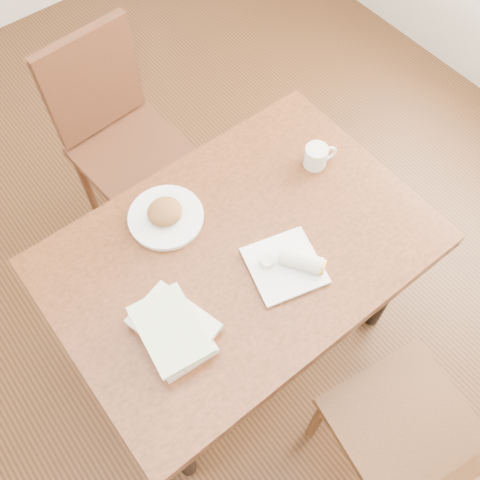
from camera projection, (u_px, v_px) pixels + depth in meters
ground at (240, 333)px, 2.33m from camera, size 4.00×5.00×0.01m
table at (240, 261)px, 1.75m from camera, size 1.19×0.82×0.75m
chair_near at (430, 447)px, 1.57m from camera, size 0.48×0.48×0.95m
chair_far at (118, 130)px, 2.19m from camera, size 0.45×0.45×0.95m
plate_scone at (166, 215)px, 1.71m from camera, size 0.25×0.25×0.08m
coffee_mug at (317, 156)px, 1.81m from camera, size 0.11×0.08×0.08m
plate_burrito at (290, 264)px, 1.63m from camera, size 0.26×0.26×0.07m
book_stack at (172, 329)px, 1.51m from camera, size 0.22×0.28×0.06m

